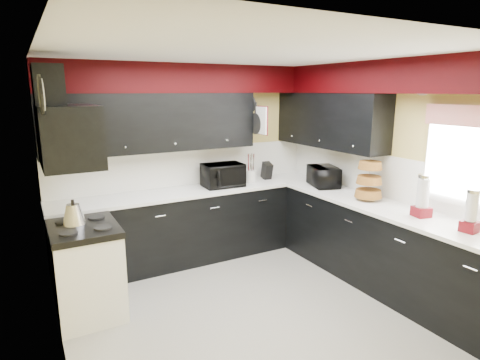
{
  "coord_description": "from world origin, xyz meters",
  "views": [
    {
      "loc": [
        -1.94,
        -3.16,
        2.18
      ],
      "look_at": [
        0.24,
        0.8,
        1.17
      ],
      "focal_mm": 30.0,
      "sensor_mm": 36.0,
      "label": 1
    }
  ],
  "objects_px": {
    "microwave": "(324,176)",
    "utensil_crock": "(251,176)",
    "toaster_oven": "(223,175)",
    "knife_block": "(267,171)",
    "kettle": "(74,214)"
  },
  "relations": [
    {
      "from": "knife_block",
      "to": "kettle",
      "type": "xyz_separation_m",
      "value": [
        -2.66,
        -0.71,
        -0.04
      ]
    },
    {
      "from": "utensil_crock",
      "to": "knife_block",
      "type": "xyz_separation_m",
      "value": [
        0.29,
        0.05,
        0.04
      ]
    },
    {
      "from": "toaster_oven",
      "to": "knife_block",
      "type": "xyz_separation_m",
      "value": [
        0.74,
        0.09,
        -0.03
      ]
    },
    {
      "from": "toaster_oven",
      "to": "kettle",
      "type": "height_order",
      "value": "toaster_oven"
    },
    {
      "from": "toaster_oven",
      "to": "knife_block",
      "type": "bearing_deg",
      "value": 10.61
    },
    {
      "from": "microwave",
      "to": "kettle",
      "type": "xyz_separation_m",
      "value": [
        -3.09,
        0.02,
        -0.05
      ]
    },
    {
      "from": "toaster_oven",
      "to": "kettle",
      "type": "distance_m",
      "value": 2.02
    },
    {
      "from": "microwave",
      "to": "kettle",
      "type": "relative_size",
      "value": 2.16
    },
    {
      "from": "microwave",
      "to": "knife_block",
      "type": "relative_size",
      "value": 1.99
    },
    {
      "from": "utensil_crock",
      "to": "knife_block",
      "type": "height_order",
      "value": "knife_block"
    },
    {
      "from": "kettle",
      "to": "microwave",
      "type": "bearing_deg",
      "value": -0.32
    },
    {
      "from": "knife_block",
      "to": "kettle",
      "type": "distance_m",
      "value": 2.76
    },
    {
      "from": "microwave",
      "to": "utensil_crock",
      "type": "distance_m",
      "value": 0.99
    },
    {
      "from": "microwave",
      "to": "knife_block",
      "type": "bearing_deg",
      "value": 48.58
    },
    {
      "from": "microwave",
      "to": "utensil_crock",
      "type": "relative_size",
      "value": 2.9
    }
  ]
}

